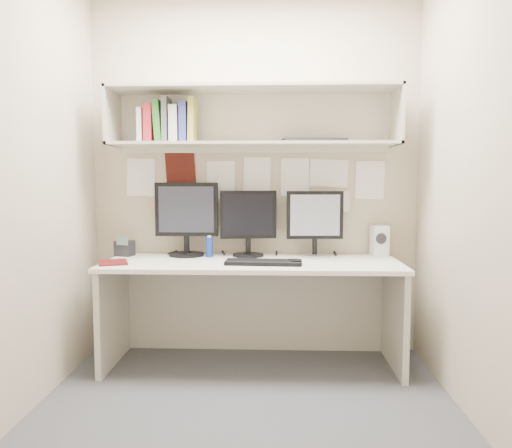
{
  "coord_description": "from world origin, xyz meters",
  "views": [
    {
      "loc": [
        0.16,
        -2.71,
        1.28
      ],
      "look_at": [
        0.04,
        0.35,
        1.01
      ],
      "focal_mm": 35.0,
      "sensor_mm": 36.0,
      "label": 1
    }
  ],
  "objects_px": {
    "maroon_notebook": "(113,262)",
    "speaker": "(379,241)",
    "keyboard": "(264,262)",
    "desk": "(252,313)",
    "monitor_right": "(315,221)",
    "desk_phone": "(125,248)",
    "monitor_left": "(187,217)",
    "monitor_center": "(248,221)"
  },
  "relations": [
    {
      "from": "maroon_notebook",
      "to": "speaker",
      "type": "bearing_deg",
      "value": -7.93
    },
    {
      "from": "keyboard",
      "to": "desk",
      "type": "bearing_deg",
      "value": 124.48
    },
    {
      "from": "monitor_right",
      "to": "desk_phone",
      "type": "bearing_deg",
      "value": 177.19
    },
    {
      "from": "desk",
      "to": "keyboard",
      "type": "height_order",
      "value": "keyboard"
    },
    {
      "from": "desk",
      "to": "desk_phone",
      "type": "distance_m",
      "value": 1.05
    },
    {
      "from": "maroon_notebook",
      "to": "monitor_right",
      "type": "bearing_deg",
      "value": -5.47
    },
    {
      "from": "desk",
      "to": "keyboard",
      "type": "xyz_separation_m",
      "value": [
        0.08,
        -0.13,
        0.38
      ]
    },
    {
      "from": "desk",
      "to": "desk_phone",
      "type": "xyz_separation_m",
      "value": [
        -0.94,
        0.19,
        0.42
      ]
    },
    {
      "from": "keyboard",
      "to": "maroon_notebook",
      "type": "relative_size",
      "value": 2.24
    },
    {
      "from": "keyboard",
      "to": "monitor_right",
      "type": "bearing_deg",
      "value": 47.38
    },
    {
      "from": "keyboard",
      "to": "maroon_notebook",
      "type": "distance_m",
      "value": 1.0
    },
    {
      "from": "desk",
      "to": "keyboard",
      "type": "bearing_deg",
      "value": -58.66
    },
    {
      "from": "monitor_left",
      "to": "monitor_center",
      "type": "height_order",
      "value": "monitor_left"
    },
    {
      "from": "monitor_center",
      "to": "speaker",
      "type": "bearing_deg",
      "value": -6.64
    },
    {
      "from": "monitor_right",
      "to": "monitor_left",
      "type": "bearing_deg",
      "value": 176.18
    },
    {
      "from": "maroon_notebook",
      "to": "desk_phone",
      "type": "xyz_separation_m",
      "value": [
        -0.02,
        0.33,
        0.05
      ]
    },
    {
      "from": "keyboard",
      "to": "monitor_center",
      "type": "bearing_deg",
      "value": 111.92
    },
    {
      "from": "monitor_center",
      "to": "desk_phone",
      "type": "relative_size",
      "value": 3.26
    },
    {
      "from": "monitor_left",
      "to": "speaker",
      "type": "relative_size",
      "value": 2.4
    },
    {
      "from": "monitor_left",
      "to": "monitor_right",
      "type": "distance_m",
      "value": 0.93
    },
    {
      "from": "monitor_center",
      "to": "desk_phone",
      "type": "xyz_separation_m",
      "value": [
        -0.9,
        -0.02,
        -0.2
      ]
    },
    {
      "from": "monitor_left",
      "to": "speaker",
      "type": "distance_m",
      "value": 1.41
    },
    {
      "from": "speaker",
      "to": "desk_phone",
      "type": "height_order",
      "value": "speaker"
    },
    {
      "from": "monitor_left",
      "to": "monitor_center",
      "type": "bearing_deg",
      "value": 0.69
    },
    {
      "from": "desk",
      "to": "keyboard",
      "type": "distance_m",
      "value": 0.41
    },
    {
      "from": "monitor_left",
      "to": "keyboard",
      "type": "relative_size",
      "value": 1.07
    },
    {
      "from": "monitor_center",
      "to": "speaker",
      "type": "distance_m",
      "value": 0.96
    },
    {
      "from": "monitor_left",
      "to": "speaker",
      "type": "bearing_deg",
      "value": 2.34
    },
    {
      "from": "keyboard",
      "to": "speaker",
      "type": "height_order",
      "value": "speaker"
    },
    {
      "from": "monitor_center",
      "to": "maroon_notebook",
      "type": "distance_m",
      "value": 0.98
    },
    {
      "from": "maroon_notebook",
      "to": "desk_phone",
      "type": "relative_size",
      "value": 1.53
    },
    {
      "from": "monitor_left",
      "to": "maroon_notebook",
      "type": "xyz_separation_m",
      "value": [
        -0.43,
        -0.36,
        -0.28
      ]
    },
    {
      "from": "desk",
      "to": "monitor_left",
      "type": "relative_size",
      "value": 3.76
    },
    {
      "from": "speaker",
      "to": "monitor_left",
      "type": "bearing_deg",
      "value": 173.27
    },
    {
      "from": "monitor_left",
      "to": "monitor_center",
      "type": "xyz_separation_m",
      "value": [
        0.45,
        0.0,
        -0.03
      ]
    },
    {
      "from": "monitor_right",
      "to": "keyboard",
      "type": "xyz_separation_m",
      "value": [
        -0.36,
        -0.35,
        -0.24
      ]
    },
    {
      "from": "desk_phone",
      "to": "monitor_right",
      "type": "bearing_deg",
      "value": 17.04
    },
    {
      "from": "desk",
      "to": "monitor_left",
      "type": "distance_m",
      "value": 0.84
    },
    {
      "from": "monitor_right",
      "to": "maroon_notebook",
      "type": "distance_m",
      "value": 1.43
    },
    {
      "from": "desk",
      "to": "monitor_left",
      "type": "height_order",
      "value": "monitor_left"
    },
    {
      "from": "desk",
      "to": "speaker",
      "type": "relative_size",
      "value": 9.0
    },
    {
      "from": "monitor_right",
      "to": "keyboard",
      "type": "distance_m",
      "value": 0.56
    }
  ]
}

